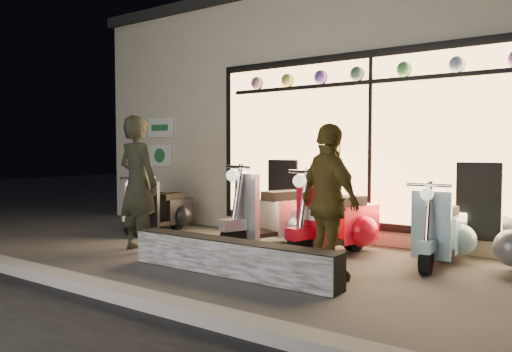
{
  "coord_description": "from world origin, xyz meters",
  "views": [
    {
      "loc": [
        3.67,
        -5.02,
        1.41
      ],
      "look_at": [
        -0.32,
        0.6,
        1.05
      ],
      "focal_mm": 35.0,
      "sensor_mm": 36.0,
      "label": 1
    }
  ],
  "objects": [
    {
      "name": "kerb",
      "position": [
        0.0,
        -2.0,
        0.06
      ],
      "size": [
        40.0,
        0.25,
        0.12
      ],
      "primitive_type": "cube",
      "color": "slate",
      "rests_on": "ground"
    },
    {
      "name": "scooter_black",
      "position": [
        -2.52,
        1.09,
        0.38
      ],
      "size": [
        0.49,
        1.32,
        0.94
      ],
      "rotation": [
        0.0,
        0.0,
        0.09
      ],
      "color": "black",
      "rests_on": "ground"
    },
    {
      "name": "man",
      "position": [
        -1.71,
        -0.3,
        0.94
      ],
      "size": [
        0.7,
        0.46,
        1.89
      ],
      "primitive_type": "imported",
      "rotation": [
        0.0,
        0.0,
        3.12
      ],
      "color": "black",
      "rests_on": "ground"
    },
    {
      "name": "scooter_cream",
      "position": [
        -2.97,
        1.1,
        0.37
      ],
      "size": [
        0.67,
        1.28,
        0.92
      ],
      "rotation": [
        0.0,
        0.0,
        0.31
      ],
      "color": "black",
      "rests_on": "ground"
    },
    {
      "name": "woman",
      "position": [
        1.21,
        -0.19,
        0.85
      ],
      "size": [
        1.07,
        0.85,
        1.7
      ],
      "primitive_type": "imported",
      "rotation": [
        0.0,
        0.0,
        2.62
      ],
      "color": "brown",
      "rests_on": "ground"
    },
    {
      "name": "scooter_silver",
      "position": [
        -0.26,
        1.15,
        0.46
      ],
      "size": [
        0.87,
        1.59,
        1.15
      ],
      "rotation": [
        0.0,
        0.0,
        -0.34
      ],
      "color": "black",
      "rests_on": "ground"
    },
    {
      "name": "scooter_red",
      "position": [
        0.73,
        1.13,
        0.44
      ],
      "size": [
        0.75,
        1.55,
        1.11
      ],
      "rotation": [
        0.0,
        0.0,
        -0.25
      ],
      "color": "black",
      "rests_on": "ground"
    },
    {
      "name": "ground",
      "position": [
        0.0,
        0.0,
        0.0
      ],
      "size": [
        40.0,
        40.0,
        0.0
      ],
      "primitive_type": "plane",
      "color": "#383533",
      "rests_on": "ground"
    },
    {
      "name": "scooter_blue",
      "position": [
        2.0,
        1.34,
        0.4
      ],
      "size": [
        0.46,
        1.38,
        0.99
      ],
      "rotation": [
        0.0,
        0.0,
        0.03
      ],
      "color": "black",
      "rests_on": "ground"
    },
    {
      "name": "graffiti_barrier",
      "position": [
        0.21,
        -0.65,
        0.2
      ],
      "size": [
        2.71,
        0.28,
        0.4
      ],
      "primitive_type": "cube",
      "color": "black",
      "rests_on": "ground"
    },
    {
      "name": "shop_building",
      "position": [
        0.0,
        4.98,
        2.1
      ],
      "size": [
        10.2,
        6.23,
        4.2
      ],
      "color": "beige",
      "rests_on": "ground"
    }
  ]
}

